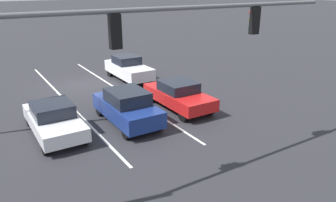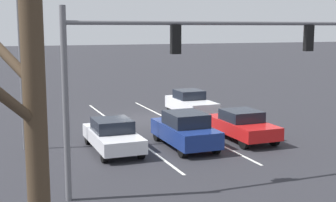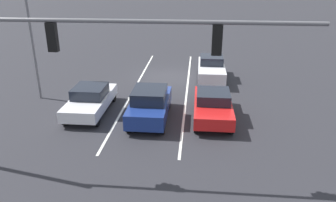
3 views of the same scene
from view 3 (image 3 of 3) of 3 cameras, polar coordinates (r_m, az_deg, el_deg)
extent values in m
plane|color=#28282D|center=(23.47, -0.56, 4.26)|extent=(240.00, 240.00, 0.00)
cube|color=silver|center=(21.02, 3.34, 2.10)|extent=(0.12, 16.95, 0.01)
cube|color=silver|center=(21.38, -5.74, 2.38)|extent=(0.12, 16.95, 0.01)
cube|color=silver|center=(17.86, -13.32, -0.10)|extent=(1.83, 4.39, 0.58)
cube|color=black|center=(17.70, -13.43, 1.66)|extent=(1.61, 1.78, 0.55)
cube|color=red|center=(19.56, -9.66, 2.58)|extent=(0.24, 0.06, 0.12)
cube|color=red|center=(19.92, -13.23, 2.66)|extent=(0.24, 0.06, 0.12)
cylinder|color=black|center=(16.31, -12.36, -3.29)|extent=(0.22, 0.62, 0.62)
cylinder|color=black|center=(16.84, -17.46, -3.00)|extent=(0.22, 0.62, 0.62)
cylinder|color=black|center=(19.20, -9.54, 0.83)|extent=(0.22, 0.62, 0.62)
cylinder|color=black|center=(19.65, -13.97, 0.97)|extent=(0.22, 0.62, 0.62)
cube|color=red|center=(16.78, 7.79, -0.98)|extent=(1.86, 4.43, 0.60)
cube|color=black|center=(16.60, 7.88, 0.84)|extent=(1.64, 1.78, 0.51)
cube|color=red|center=(18.79, 9.58, 1.94)|extent=(0.24, 0.06, 0.12)
cube|color=red|center=(18.73, 5.59, 2.08)|extent=(0.24, 0.06, 0.12)
cylinder|color=black|center=(15.49, 10.91, -4.42)|extent=(0.22, 0.69, 0.69)
cylinder|color=black|center=(15.40, 4.95, -4.24)|extent=(0.22, 0.69, 0.69)
cylinder|color=black|center=(18.45, 10.06, 0.03)|extent=(0.22, 0.69, 0.69)
cylinder|color=black|center=(18.37, 5.07, 0.20)|extent=(0.22, 0.69, 0.69)
cube|color=navy|center=(16.60, -3.15, -0.95)|extent=(1.84, 4.25, 0.74)
cube|color=black|center=(16.27, -3.24, 1.10)|extent=(1.62, 2.00, 0.60)
cube|color=red|center=(18.39, -0.24, 2.02)|extent=(0.24, 0.06, 0.12)
cube|color=red|center=(18.55, -4.21, 2.14)|extent=(0.24, 0.06, 0.12)
cylinder|color=black|center=(15.24, -1.02, -4.62)|extent=(0.22, 0.61, 0.61)
cylinder|color=black|center=(15.48, -6.86, -4.35)|extent=(0.22, 0.61, 0.61)
cylinder|color=black|center=(18.09, 0.06, -0.19)|extent=(0.22, 0.61, 0.61)
cylinder|color=black|center=(18.29, -4.87, -0.02)|extent=(0.22, 0.61, 0.61)
cube|color=silver|center=(22.71, 7.53, 5.35)|extent=(1.76, 4.41, 0.73)
cube|color=black|center=(22.85, 7.59, 7.12)|extent=(1.55, 1.69, 0.54)
cube|color=red|center=(24.77, 8.83, 7.12)|extent=(0.24, 0.06, 0.12)
cube|color=red|center=(24.73, 5.97, 7.23)|extent=(0.24, 0.06, 0.12)
cylinder|color=black|center=(21.34, 9.62, 3.11)|extent=(0.22, 0.71, 0.71)
cylinder|color=black|center=(21.27, 5.60, 3.26)|extent=(0.22, 0.71, 0.71)
cylinder|color=black|center=(24.39, 9.14, 5.52)|extent=(0.22, 0.71, 0.71)
cylinder|color=black|center=(24.33, 5.61, 5.66)|extent=(0.22, 0.71, 0.71)
cylinder|color=slate|center=(10.66, -7.34, 13.62)|extent=(12.29, 0.14, 0.14)
cube|color=black|center=(10.52, 8.54, 10.43)|extent=(0.32, 0.22, 0.95)
sphere|color=red|center=(10.62, 8.59, 12.11)|extent=(0.20, 0.20, 0.20)
sphere|color=#4C420C|center=(10.67, 8.50, 10.60)|extent=(0.20, 0.20, 0.20)
sphere|color=#0A3814|center=(10.73, 8.42, 9.11)|extent=(0.20, 0.20, 0.20)
cube|color=black|center=(11.53, -19.50, 10.43)|extent=(0.32, 0.22, 0.95)
sphere|color=red|center=(11.62, -19.36, 11.97)|extent=(0.20, 0.20, 0.20)
sphere|color=#4C420C|center=(11.67, -19.19, 10.60)|extent=(0.20, 0.20, 0.20)
sphere|color=#0A3814|center=(11.72, -19.02, 9.24)|extent=(0.20, 0.20, 0.20)
cylinder|color=slate|center=(19.95, -22.82, 11.27)|extent=(0.14, 0.14, 8.01)
camera|label=1|loc=(8.57, -71.49, 1.55)|focal=35.00mm
camera|label=2|loc=(11.53, -101.84, -13.51)|focal=50.00mm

